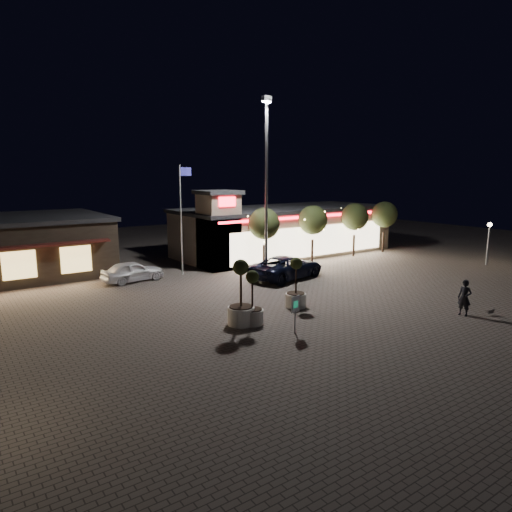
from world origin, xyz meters
TOP-DOWN VIEW (x-y plane):
  - ground at (0.00, 0.00)m, footprint 90.00×90.00m
  - retail_building at (9.51, 15.82)m, footprint 20.40×8.40m
  - floodlight_pole at (2.00, 8.00)m, footprint 0.60×0.40m
  - flagpole at (-1.90, 13.00)m, footprint 0.95×0.10m
  - lamp_post_east at (20.00, 2.00)m, footprint 0.36×0.36m
  - string_tree_a at (4.00, 11.00)m, footprint 2.42×2.42m
  - string_tree_b at (9.00, 11.00)m, footprint 2.42×2.42m
  - string_tree_c at (14.00, 11.00)m, footprint 2.42×2.42m
  - string_tree_d at (18.00, 11.00)m, footprint 2.42×2.42m
  - pickup_truck at (3.52, 7.55)m, footprint 6.33×3.86m
  - white_sedan at (-5.79, 12.96)m, footprint 4.36×2.05m
  - pedestrian at (5.74, -4.50)m, footprint 0.55×0.76m
  - dog at (6.92, -5.35)m, footprint 0.45×0.25m
  - planter_left at (-4.67, 1.00)m, footprint 1.34×1.34m
  - planter_mid at (-4.18, 0.73)m, footprint 1.11×1.11m
  - planter_right at (-0.51, 1.78)m, footprint 1.15×1.15m
  - valet_sign at (-3.31, -1.52)m, footprint 0.59×0.19m

SIDE VIEW (x-z plane):
  - ground at x=0.00m, z-range 0.00..0.00m
  - dog at x=6.92m, z-range 0.12..0.36m
  - white_sedan at x=-5.79m, z-range 0.00..1.44m
  - pickup_truck at x=3.52m, z-range 0.00..1.64m
  - planter_mid at x=-4.18m, z-range -0.52..2.21m
  - planter_right at x=-0.51m, z-range -0.54..2.28m
  - pedestrian at x=5.74m, z-range 0.00..1.91m
  - planter_left at x=-4.67m, z-range -0.63..2.66m
  - valet_sign at x=-3.31m, z-range 0.36..2.15m
  - retail_building at x=9.51m, z-range -0.84..5.26m
  - lamp_post_east at x=20.00m, z-range 0.72..4.20m
  - string_tree_a at x=4.00m, z-range 1.17..5.95m
  - string_tree_b at x=9.00m, z-range 1.17..5.95m
  - string_tree_c at x=14.00m, z-range 1.17..5.95m
  - string_tree_d at x=18.00m, z-range 1.17..5.95m
  - flagpole at x=-1.90m, z-range 0.74..8.74m
  - floodlight_pole at x=2.00m, z-range 0.83..13.21m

